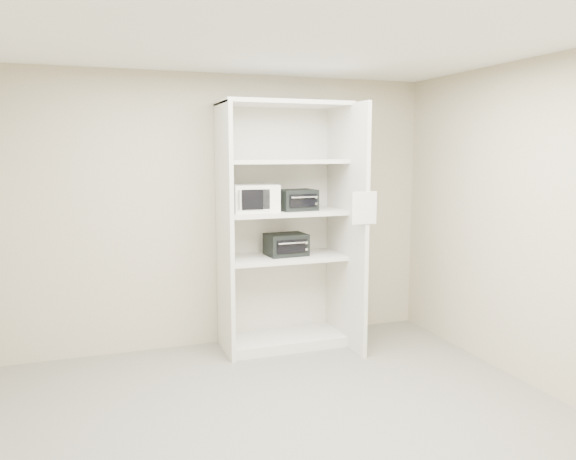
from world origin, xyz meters
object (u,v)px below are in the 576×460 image
object	(u,v)px
microwave	(254,198)
toaster_oven_lower	(286,245)
shelving_unit	(288,234)
toaster_oven_upper	(297,200)

from	to	relation	value
microwave	toaster_oven_lower	xyz separation A→B (m)	(0.33, 0.01, -0.47)
shelving_unit	toaster_oven_upper	world-z (taller)	shelving_unit
microwave	toaster_oven_upper	xyz separation A→B (m)	(0.43, -0.02, -0.03)
toaster_oven_upper	toaster_oven_lower	bearing A→B (deg)	157.40
shelving_unit	toaster_oven_lower	distance (m)	0.11
toaster_oven_upper	toaster_oven_lower	distance (m)	0.46
shelving_unit	toaster_oven_upper	bearing A→B (deg)	-17.03
shelving_unit	toaster_oven_lower	size ratio (longest dim) A/B	6.24
microwave	shelving_unit	bearing A→B (deg)	1.32
microwave	toaster_oven_upper	bearing A→B (deg)	-2.08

